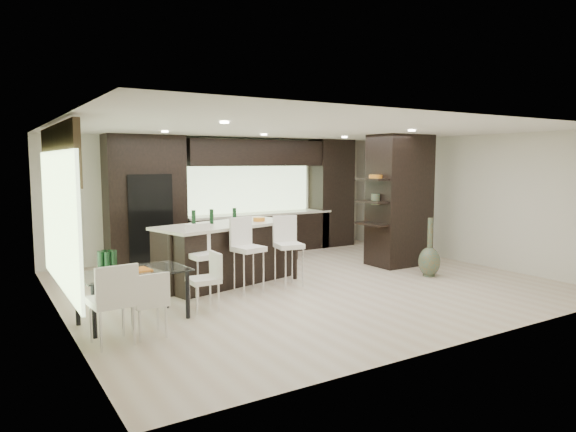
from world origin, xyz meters
TOP-DOWN VIEW (x-y plane):
  - ground at (0.00, 0.00)m, footprint 8.00×8.00m
  - back_wall at (0.00, 3.50)m, footprint 8.00×0.02m
  - left_wall at (-4.00, 0.00)m, footprint 0.02×7.00m
  - right_wall at (4.00, 0.00)m, footprint 0.02×7.00m
  - ceiling at (0.00, 0.00)m, footprint 8.00×7.00m
  - window_left at (-3.96, 0.20)m, footprint 0.04×3.20m
  - window_back at (0.60, 3.46)m, footprint 3.40×0.04m
  - stone_accent at (-3.93, 0.20)m, footprint 0.08×3.00m
  - ceiling_spots at (0.00, 0.25)m, footprint 4.00×3.00m
  - back_cabinetry at (0.50, 3.17)m, footprint 6.80×0.68m
  - refrigerator at (-1.90, 3.12)m, footprint 0.90×0.68m
  - partition_column at (2.60, 0.40)m, footprint 1.20×0.80m
  - kitchen_island at (-1.14, 0.85)m, footprint 2.74×1.69m
  - stool_left at (-1.93, -0.01)m, footprint 0.45×0.45m
  - stool_mid at (-1.14, -0.02)m, footprint 0.52×0.52m
  - stool_right at (-0.36, -0.01)m, footprint 0.50×0.50m
  - bench at (0.36, 2.10)m, footprint 1.47×0.78m
  - floor_vase at (2.30, -0.74)m, footprint 0.47×0.47m
  - dining_table at (-3.18, -0.60)m, footprint 1.52×0.98m
  - chair_near at (-3.18, -1.28)m, footprint 0.42×0.42m
  - chair_far at (-3.63, -1.32)m, footprint 0.53×0.53m
  - chair_end at (-2.18, -0.60)m, footprint 0.43×0.43m

SIDE VIEW (x-z plane):
  - ground at x=0.00m, z-range 0.00..0.00m
  - bench at x=0.36m, z-range 0.00..0.54m
  - dining_table at x=-3.18m, z-range 0.00..0.69m
  - chair_near at x=-3.18m, z-range 0.00..0.76m
  - chair_end at x=-2.18m, z-range 0.00..0.78m
  - chair_far at x=-3.63m, z-range 0.00..0.91m
  - stool_left at x=-1.93m, z-range 0.00..0.95m
  - stool_right at x=-0.36m, z-range 0.00..0.98m
  - stool_mid at x=-1.14m, z-range 0.00..1.00m
  - kitchen_island at x=-1.14m, z-range 0.00..1.06m
  - floor_vase at x=2.30m, z-range 0.00..1.11m
  - refrigerator at x=-1.90m, z-range 0.00..1.90m
  - back_wall at x=0.00m, z-range 0.00..2.70m
  - left_wall at x=-4.00m, z-range 0.00..2.70m
  - right_wall at x=4.00m, z-range 0.00..2.70m
  - window_left at x=-3.96m, z-range 0.40..2.30m
  - back_cabinetry at x=0.50m, z-range 0.00..2.70m
  - partition_column at x=2.60m, z-range 0.00..2.70m
  - window_back at x=0.60m, z-range 0.95..2.15m
  - stone_accent at x=-3.93m, z-range 1.85..2.65m
  - ceiling_spots at x=0.00m, z-range 2.67..2.69m
  - ceiling at x=0.00m, z-range 2.69..2.71m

